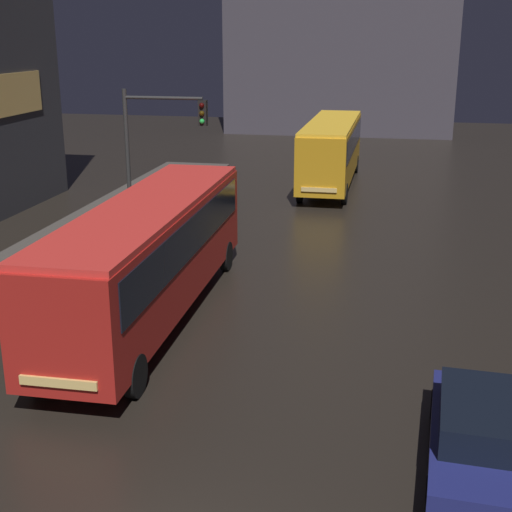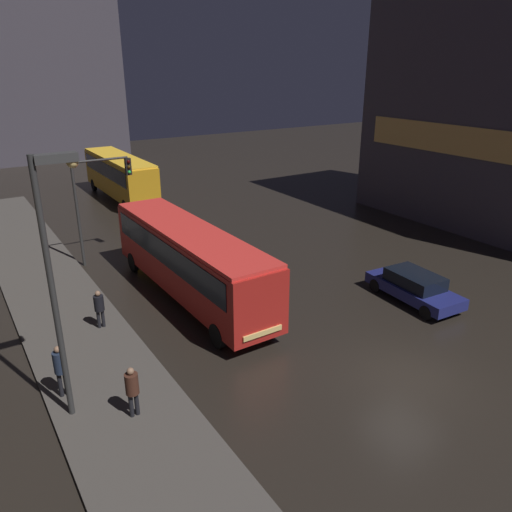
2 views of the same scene
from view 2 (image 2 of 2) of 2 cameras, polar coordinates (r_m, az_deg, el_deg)
ground_plane at (r=18.78m, az=16.80°, el=-13.17°), size 120.00×120.00×0.00m
sidewalk_left at (r=22.37m, az=-20.28°, el=-7.49°), size 4.00×48.00×0.15m
building_far_backdrop at (r=64.90m, az=-25.43°, el=23.40°), size 18.07×12.00×29.69m
bus_near at (r=22.97m, az=-7.61°, el=0.02°), size 2.64×12.00×3.39m
bus_far at (r=41.59m, az=-15.31°, el=9.13°), size 2.41×11.07×3.45m
car_taxi at (r=24.09m, az=17.62°, el=-3.33°), size 2.12×4.69×1.38m
pedestrian_near at (r=16.01m, az=-13.98°, el=-14.34°), size 0.46×0.46×1.71m
pedestrian_mid at (r=21.29m, az=-17.49°, el=-5.44°), size 0.55×0.55×1.64m
pedestrian_far at (r=17.51m, az=-21.47°, el=-11.62°), size 0.52×0.52×1.84m
traffic_light_main at (r=27.83m, az=-17.77°, el=7.09°), size 3.16×0.35×5.90m
street_lamp_sidewalk at (r=14.81m, az=-21.95°, el=0.25°), size 1.25×0.36×8.01m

